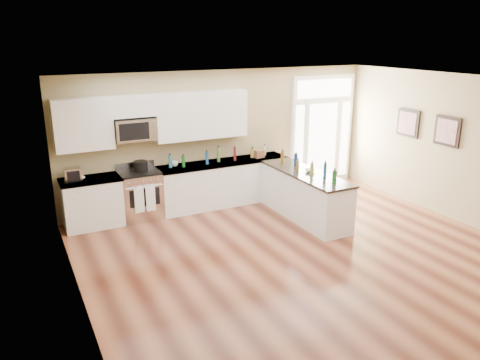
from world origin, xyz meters
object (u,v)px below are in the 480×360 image
at_px(peninsula_cabinet, 304,197).
at_px(stockpot, 141,166).
at_px(toaster_oven, 72,174).
at_px(kitchen_range, 141,195).

relative_size(peninsula_cabinet, stockpot, 8.51).
height_order(stockpot, toaster_oven, toaster_oven).
bearing_deg(kitchen_range, stockpot, 43.09).
xyz_separation_m(stockpot, toaster_oven, (-1.27, -0.06, 0.01)).
height_order(peninsula_cabinet, kitchen_range, kitchen_range).
bearing_deg(stockpot, peninsula_cabinet, -27.89).
bearing_deg(peninsula_cabinet, stockpot, 152.11).
relative_size(peninsula_cabinet, toaster_oven, 8.14).
distance_m(kitchen_range, stockpot, 0.58).
distance_m(kitchen_range, toaster_oven, 1.35).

